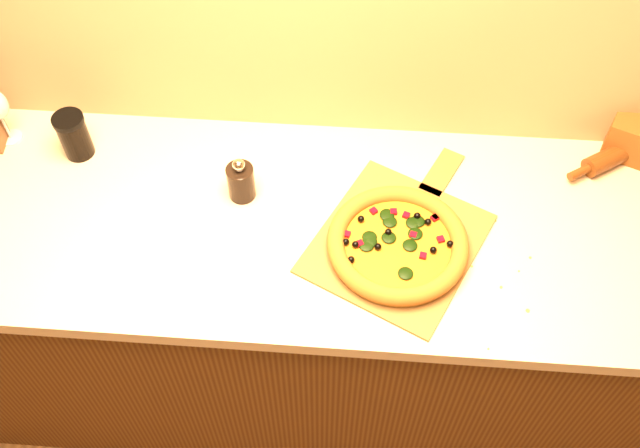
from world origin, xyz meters
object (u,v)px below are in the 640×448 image
at_px(pizza_peel, 400,239).
at_px(rolling_pin, 627,150).
at_px(pizza, 397,244).
at_px(dark_jar, 74,135).
at_px(pepper_grinder, 241,181).

xyz_separation_m(pizza_peel, rolling_pin, (0.59, 0.31, 0.02)).
height_order(pizza_peel, rolling_pin, rolling_pin).
height_order(pizza, rolling_pin, pizza).
relative_size(pizza_peel, pizza, 1.71).
bearing_deg(pizza_peel, dark_jar, -168.30).
xyz_separation_m(pepper_grinder, dark_jar, (-0.45, 0.11, 0.01)).
bearing_deg(pizza, pizza_peel, 78.39).
xyz_separation_m(pizza, rolling_pin, (0.60, 0.35, -0.00)).
bearing_deg(pepper_grinder, dark_jar, 166.32).
bearing_deg(pizza_peel, pizza, -75.39).
distance_m(pepper_grinder, dark_jar, 0.46).
height_order(pizza, dark_jar, dark_jar).
bearing_deg(rolling_pin, pizza, -149.81).
xyz_separation_m(pizza, pepper_grinder, (-0.39, 0.14, 0.02)).
height_order(pepper_grinder, rolling_pin, pepper_grinder).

